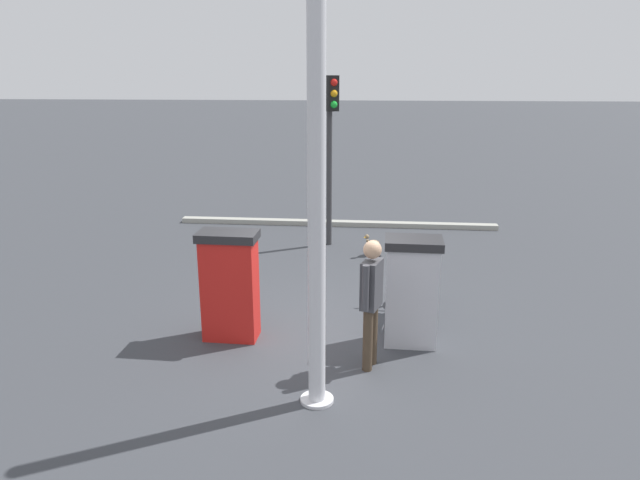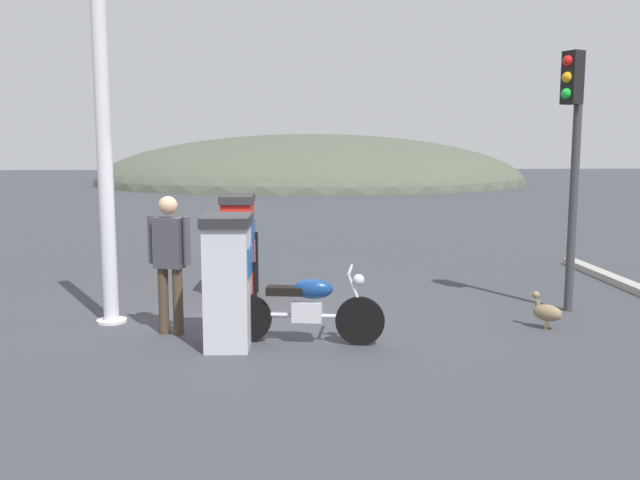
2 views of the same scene
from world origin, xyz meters
TOP-DOWN VIEW (x-y plane):
  - ground_plane at (0.00, 0.00)m, footprint 120.00×120.00m
  - fuel_pump_near at (-0.20, -1.30)m, footprint 0.63×0.82m
  - fuel_pump_far at (-0.20, 1.30)m, footprint 0.57×0.87m
  - motorcycle_near_pump at (0.72, -1.25)m, footprint 1.94×0.67m
  - attendant_person at (-0.96, -0.71)m, footprint 0.57×0.31m
  - wandering_duck at (3.88, -0.83)m, footprint 0.41×0.41m
  - roadside_traffic_light at (4.53, 0.08)m, footprint 0.40×0.30m
  - canopy_support_pole at (-1.86, -0.07)m, footprint 0.40×0.40m
  - road_edge_kerb at (6.21, 0.00)m, footprint 0.46×7.87m

SIDE VIEW (x-z plane):
  - ground_plane at x=0.00m, z-range 0.00..0.00m
  - road_edge_kerb at x=6.21m, z-range 0.00..0.12m
  - wandering_duck at x=3.88m, z-range -0.01..0.47m
  - motorcycle_near_pump at x=0.72m, z-range 0.00..0.93m
  - fuel_pump_near at x=-0.20m, z-range 0.01..1.58m
  - fuel_pump_far at x=-0.20m, z-range 0.01..1.63m
  - attendant_person at x=-0.96m, z-range 0.14..1.89m
  - canopy_support_pole at x=-1.86m, z-range -0.08..4.42m
  - roadside_traffic_light at x=4.53m, z-range 0.67..4.33m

